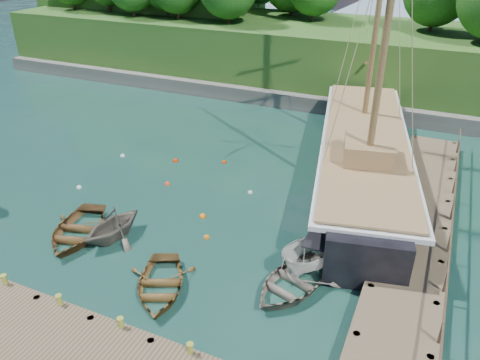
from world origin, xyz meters
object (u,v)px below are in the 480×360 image
object	(u,v)px
rowboat_1	(114,238)
rowboat_2	(160,290)
rowboat_3	(292,288)
cabin_boat_white	(317,266)
schooner	(363,159)
rowboat_0	(78,235)

from	to	relation	value
rowboat_1	rowboat_2	xyz separation A→B (m)	(4.30, -2.38, 0.00)
rowboat_2	rowboat_3	size ratio (longest dim) A/B	0.93
rowboat_2	rowboat_3	xyz separation A→B (m)	(5.19, 2.47, 0.00)
rowboat_2	cabin_boat_white	bearing A→B (deg)	11.79
cabin_boat_white	schooner	size ratio (longest dim) A/B	0.16
rowboat_1	schooner	size ratio (longest dim) A/B	0.12
rowboat_3	rowboat_1	bearing A→B (deg)	-161.49
rowboat_1	rowboat_3	bearing A→B (deg)	11.24
rowboat_0	rowboat_1	world-z (taller)	rowboat_1
rowboat_0	cabin_boat_white	distance (m)	12.20
rowboat_2	rowboat_3	world-z (taller)	rowboat_3
rowboat_1	schooner	xyz separation A→B (m)	(10.07, 12.04, 1.17)
rowboat_3	rowboat_2	bearing A→B (deg)	-136.57
cabin_boat_white	schooner	bearing A→B (deg)	114.21
rowboat_1	cabin_boat_white	world-z (taller)	rowboat_1
rowboat_1	rowboat_3	world-z (taller)	rowboat_1
rowboat_0	rowboat_1	size ratio (longest dim) A/B	1.35
rowboat_0	rowboat_3	world-z (taller)	rowboat_0
rowboat_0	schooner	bearing A→B (deg)	29.60
rowboat_0	schooner	xyz separation A→B (m)	(11.91, 12.65, 1.17)
rowboat_0	cabin_boat_white	world-z (taller)	cabin_boat_white
rowboat_2	cabin_boat_white	world-z (taller)	cabin_boat_white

